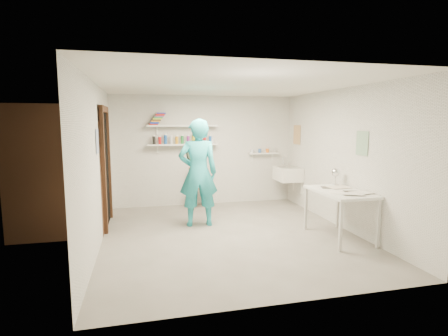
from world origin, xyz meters
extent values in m
cube|color=slate|center=(0.00, 0.00, -0.01)|extent=(4.00, 4.50, 0.02)
cube|color=silver|center=(0.00, 0.00, 2.41)|extent=(4.00, 4.50, 0.02)
cube|color=silver|center=(0.00, 2.26, 1.20)|extent=(4.00, 0.02, 2.40)
cube|color=silver|center=(0.00, -2.26, 1.20)|extent=(4.00, 0.02, 2.40)
cube|color=silver|center=(-2.01, 0.00, 1.20)|extent=(0.02, 4.50, 2.40)
cube|color=silver|center=(2.01, 0.00, 1.20)|extent=(0.02, 4.50, 2.40)
cube|color=black|center=(-1.99, 1.05, 1.00)|extent=(0.02, 0.90, 2.00)
cube|color=brown|center=(-2.70, 1.05, 1.05)|extent=(1.40, 1.50, 2.10)
cube|color=brown|center=(-1.97, 1.05, 2.05)|extent=(0.06, 1.05, 0.10)
cube|color=brown|center=(-1.97, 0.55, 1.00)|extent=(0.06, 0.10, 2.00)
cube|color=brown|center=(-1.97, 1.55, 1.00)|extent=(0.06, 0.10, 2.00)
cube|color=white|center=(-0.50, 2.13, 1.35)|extent=(1.50, 0.22, 0.03)
cube|color=white|center=(-0.50, 2.13, 1.75)|extent=(1.50, 0.22, 0.03)
cube|color=white|center=(1.35, 2.17, 1.12)|extent=(0.70, 0.14, 0.03)
cube|color=#334C7F|center=(-1.99, 0.05, 1.55)|extent=(0.01, 0.28, 0.36)
cube|color=#995933|center=(1.99, 1.80, 1.55)|extent=(0.01, 0.34, 0.42)
cube|color=#3F724C|center=(1.99, -0.55, 1.50)|extent=(0.01, 0.30, 0.38)
cube|color=white|center=(1.75, 1.70, 0.70)|extent=(0.48, 0.60, 0.30)
imported|color=#25ADBA|center=(-0.41, 0.65, 0.94)|extent=(0.70, 0.48, 1.88)
cylinder|color=#CBB58B|center=(-0.41, 0.87, 1.26)|extent=(0.34, 0.05, 0.34)
cube|color=brown|center=(-0.17, 1.91, 0.46)|extent=(0.45, 0.43, 0.91)
cube|color=silver|center=(1.64, -0.56, 0.38)|extent=(0.69, 1.15, 0.77)
sphere|color=silver|center=(1.83, -0.10, 0.99)|extent=(0.14, 0.14, 0.14)
cylinder|color=black|center=(-1.14, 2.13, 1.45)|extent=(0.06, 0.06, 0.17)
cylinder|color=red|center=(-1.01, 2.13, 1.45)|extent=(0.06, 0.06, 0.17)
cylinder|color=blue|center=(-0.88, 2.13, 1.45)|extent=(0.06, 0.06, 0.17)
cylinder|color=white|center=(-0.75, 2.13, 1.45)|extent=(0.06, 0.06, 0.17)
cylinder|color=orange|center=(-0.63, 2.13, 1.45)|extent=(0.06, 0.06, 0.17)
cylinder|color=#268C3F|center=(-0.50, 2.13, 1.45)|extent=(0.06, 0.06, 0.17)
cylinder|color=#8C268C|center=(-0.37, 2.13, 1.45)|extent=(0.06, 0.06, 0.17)
cylinder|color=gold|center=(-0.25, 2.13, 1.45)|extent=(0.06, 0.06, 0.17)
cylinder|color=black|center=(-0.12, 2.13, 1.45)|extent=(0.06, 0.06, 0.17)
cylinder|color=red|center=(0.01, 2.13, 1.45)|extent=(0.06, 0.06, 0.17)
cylinder|color=blue|center=(0.14, 2.13, 1.45)|extent=(0.06, 0.06, 0.17)
cube|color=red|center=(-1.10, 2.13, 1.78)|extent=(0.18, 0.14, 0.03)
cube|color=#1933A5|center=(-1.08, 2.13, 1.81)|extent=(0.18, 0.14, 0.03)
cube|color=orange|center=(-1.06, 2.13, 1.83)|extent=(0.18, 0.14, 0.03)
cube|color=black|center=(-1.04, 2.13, 1.86)|extent=(0.18, 0.14, 0.03)
cube|color=yellow|center=(-1.02, 2.13, 1.89)|extent=(0.18, 0.14, 0.03)
cube|color=#338C4C|center=(-1.00, 2.13, 1.92)|extent=(0.18, 0.14, 0.03)
cube|color=#8C3F8C|center=(-0.98, 2.13, 1.95)|extent=(0.18, 0.14, 0.03)
cube|color=red|center=(-0.96, 2.13, 1.97)|extent=(0.18, 0.14, 0.03)
cube|color=#1933A5|center=(-0.94, 2.13, 2.00)|extent=(0.18, 0.14, 0.03)
cylinder|color=silver|center=(1.14, 2.17, 1.18)|extent=(0.07, 0.07, 0.09)
cylinder|color=#335999|center=(1.28, 2.17, 1.18)|extent=(0.07, 0.07, 0.09)
cylinder|color=orange|center=(1.42, 2.17, 1.18)|extent=(0.07, 0.07, 0.09)
cylinder|color=#999999|center=(1.56, 2.17, 1.18)|extent=(0.07, 0.07, 0.09)
cube|color=silver|center=(1.64, -0.56, 0.77)|extent=(0.30, 0.22, 0.00)
cube|color=#4C4742|center=(1.64, -0.56, 0.77)|extent=(0.30, 0.22, 0.00)
cube|color=beige|center=(1.64, -0.56, 0.78)|extent=(0.30, 0.22, 0.00)
cube|color=#383330|center=(1.64, -0.56, 0.78)|extent=(0.30, 0.22, 0.00)
cube|color=silver|center=(1.64, -0.56, 0.78)|extent=(0.30, 0.22, 0.00)
cube|color=silver|center=(1.64, -0.56, 0.79)|extent=(0.30, 0.22, 0.00)
camera|label=1|loc=(-1.37, -5.34, 1.83)|focal=28.00mm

